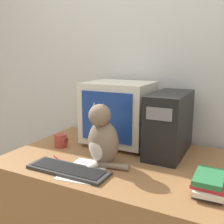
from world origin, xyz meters
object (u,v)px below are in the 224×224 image
at_px(crt_monitor, 119,112).
at_px(computer_tower, 169,124).
at_px(pen, 59,159).
at_px(mug, 61,141).
at_px(book_stack, 210,184).
at_px(keyboard, 68,170).
at_px(cat, 102,138).

bearing_deg(crt_monitor, computer_tower, -4.09).
relative_size(crt_monitor, pen, 3.28).
bearing_deg(pen, mug, 125.29).
bearing_deg(book_stack, keyboard, -171.46).
bearing_deg(pen, keyboard, -35.88).
height_order(book_stack, pen, book_stack).
bearing_deg(pen, crt_monitor, 67.54).
height_order(crt_monitor, computer_tower, crt_monitor).
xyz_separation_m(crt_monitor, keyboard, (-0.04, -0.55, -0.22)).
height_order(crt_monitor, mug, crt_monitor).
xyz_separation_m(keyboard, pen, (-0.14, 0.10, -0.01)).
height_order(cat, pen, cat).
xyz_separation_m(keyboard, book_stack, (0.71, 0.11, 0.03)).
distance_m(keyboard, mug, 0.42).
xyz_separation_m(crt_monitor, computer_tower, (0.37, -0.03, -0.03)).
relative_size(computer_tower, book_stack, 2.18).
bearing_deg(book_stack, computer_tower, 126.28).
bearing_deg(cat, keyboard, -111.42).
relative_size(book_stack, mug, 2.36).
height_order(keyboard, book_stack, book_stack).
xyz_separation_m(cat, pen, (-0.26, -0.06, -0.15)).
bearing_deg(cat, pen, -152.16).
height_order(keyboard, mug, mug).
bearing_deg(computer_tower, mug, -162.35).
bearing_deg(pen, computer_tower, 37.21).
bearing_deg(pen, cat, 13.78).
height_order(computer_tower, pen, computer_tower).
bearing_deg(computer_tower, cat, -129.16).
relative_size(computer_tower, pen, 3.38).
relative_size(crt_monitor, computer_tower, 0.97).
bearing_deg(cat, computer_tower, 64.90).
relative_size(cat, book_stack, 1.73).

